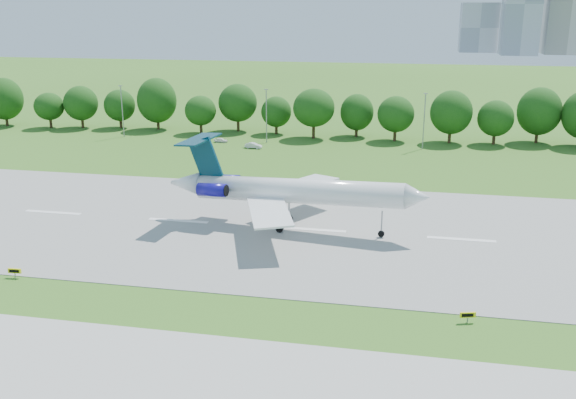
{
  "coord_description": "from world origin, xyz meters",
  "views": [
    {
      "loc": [
        12.88,
        -58.56,
        30.08
      ],
      "look_at": [
        -2.31,
        18.0,
        6.42
      ],
      "focal_mm": 40.0,
      "sensor_mm": 36.0,
      "label": 1
    }
  ],
  "objects_px": {
    "airliner": "(285,189)",
    "service_vehicle_a": "(253,146)",
    "service_vehicle_b": "(221,140)",
    "taxi_sign_left": "(15,271)"
  },
  "relations": [
    {
      "from": "taxi_sign_left",
      "to": "service_vehicle_a",
      "type": "distance_m",
      "value": 73.95
    },
    {
      "from": "service_vehicle_a",
      "to": "service_vehicle_b",
      "type": "bearing_deg",
      "value": 68.05
    },
    {
      "from": "airliner",
      "to": "service_vehicle_b",
      "type": "bearing_deg",
      "value": 122.02
    },
    {
      "from": "service_vehicle_a",
      "to": "service_vehicle_b",
      "type": "height_order",
      "value": "service_vehicle_a"
    },
    {
      "from": "airliner",
      "to": "service_vehicle_b",
      "type": "distance_m",
      "value": 61.12
    },
    {
      "from": "taxi_sign_left",
      "to": "service_vehicle_b",
      "type": "xyz_separation_m",
      "value": [
        0.9,
        78.06,
        -0.3
      ]
    },
    {
      "from": "airliner",
      "to": "service_vehicle_a",
      "type": "bearing_deg",
      "value": 115.56
    },
    {
      "from": "service_vehicle_a",
      "to": "service_vehicle_b",
      "type": "distance_m",
      "value": 10.08
    },
    {
      "from": "service_vehicle_b",
      "to": "airliner",
      "type": "bearing_deg",
      "value": -155.02
    },
    {
      "from": "airliner",
      "to": "service_vehicle_a",
      "type": "xyz_separation_m",
      "value": [
        -17.32,
        50.22,
        -5.02
      ]
    }
  ]
}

